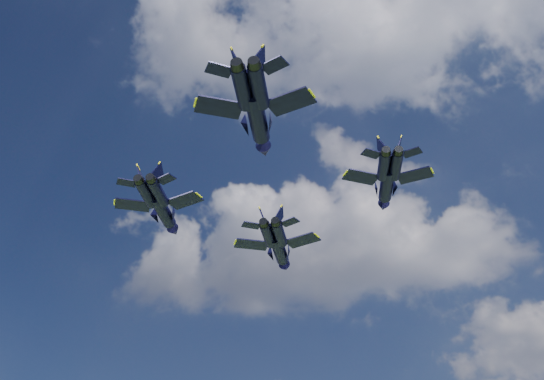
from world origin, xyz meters
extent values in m
cylinder|color=black|center=(-6.90, 15.67, 54.55)|extent=(2.69, 10.11, 2.00)
cone|color=black|center=(-7.35, 22.10, 54.55)|extent=(2.08, 3.01, 1.89)
ellipsoid|color=brown|center=(-7.16, 19.33, 55.16)|extent=(1.31, 3.24, 0.91)
cube|color=black|center=(-10.74, 13.17, 54.55)|extent=(5.86, 4.83, 0.20)
cube|color=black|center=(-2.76, 13.73, 54.55)|extent=(5.75, 4.33, 0.20)
cube|color=black|center=(-9.22, 7.38, 54.55)|extent=(3.14, 2.83, 0.16)
cube|color=black|center=(-3.46, 7.78, 54.55)|extent=(3.11, 2.61, 0.16)
cube|color=black|center=(-7.62, 8.38, 56.11)|extent=(1.24, 3.17, 3.34)
cube|color=black|center=(-5.18, 8.55, 56.11)|extent=(1.44, 3.27, 3.34)
cylinder|color=black|center=(-19.60, -1.79, 53.21)|extent=(2.60, 9.41, 1.86)
cone|color=black|center=(-20.09, 4.17, 53.21)|extent=(1.97, 2.82, 1.75)
ellipsoid|color=brown|center=(-19.88, 1.60, 53.78)|extent=(1.25, 3.02, 0.85)
cube|color=black|center=(-23.13, -4.15, 53.21)|extent=(5.45, 4.53, 0.19)
cube|color=black|center=(-15.73, -3.54, 53.21)|extent=(5.33, 3.98, 0.19)
cube|color=black|center=(-21.66, -9.51, 53.21)|extent=(2.92, 2.64, 0.14)
cube|color=black|center=(-16.32, -9.08, 53.21)|extent=(2.89, 2.40, 0.14)
cube|color=black|center=(-20.19, -8.57, 54.65)|extent=(1.14, 2.94, 3.11)
cube|color=black|center=(-17.92, -8.38, 54.65)|extent=(1.35, 3.04, 3.11)
cylinder|color=black|center=(11.60, -0.45, 53.55)|extent=(3.31, 8.88, 1.74)
cone|color=black|center=(10.57, 5.07, 53.55)|extent=(2.08, 2.78, 1.65)
ellipsoid|color=brown|center=(11.01, 2.69, 54.08)|extent=(1.44, 2.90, 0.79)
cube|color=black|center=(8.52, -3.00, 53.55)|extent=(5.11, 4.52, 0.17)
cube|color=black|center=(15.38, -1.72, 53.55)|extent=(4.86, 3.35, 0.17)
cube|color=black|center=(10.42, -7.86, 53.55)|extent=(2.72, 2.58, 0.14)
cube|color=black|center=(15.36, -6.94, 53.55)|extent=(2.65, 2.08, 0.14)
cube|color=black|center=(11.70, -6.83, 54.90)|extent=(1.22, 2.67, 2.91)
cube|color=black|center=(13.79, -6.44, 54.90)|extent=(1.38, 2.89, 2.91)
cylinder|color=black|center=(-1.71, -17.72, 53.89)|extent=(3.29, 10.49, 2.06)
cone|color=black|center=(-2.50, -11.12, 53.89)|extent=(2.29, 3.19, 1.95)
ellipsoid|color=brown|center=(-2.16, -13.96, 54.52)|extent=(1.51, 3.39, 0.94)
cube|color=black|center=(-5.53, -20.49, 53.89)|extent=(6.06, 5.16, 0.21)
cube|color=black|center=(2.67, -19.50, 53.89)|extent=(5.87, 4.25, 0.21)
cube|color=black|center=(-3.66, -26.38, 53.89)|extent=(3.24, 2.98, 0.16)
cube|color=black|center=(2.26, -25.67, 53.89)|extent=(3.19, 2.59, 0.16)
cube|color=black|center=(-2.06, -25.27, 55.50)|extent=(1.25, 3.23, 3.45)
cube|color=black|center=(0.44, -24.96, 55.50)|extent=(1.55, 3.40, 3.45)
camera|label=1|loc=(14.59, -77.34, 3.35)|focal=45.00mm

